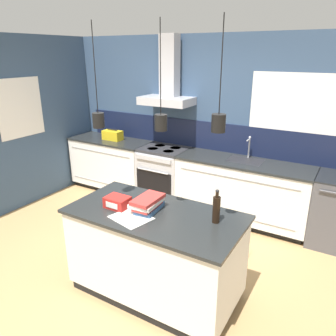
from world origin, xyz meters
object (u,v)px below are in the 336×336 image
object	(u,v)px
oven_range	(164,175)
yellow_toolbox	(113,135)
bottle_on_island	(216,209)
book_stack	(148,204)
red_supply_box	(117,202)

from	to	relation	value
oven_range	yellow_toolbox	xyz separation A→B (m)	(-1.04, 0.00, 0.54)
bottle_on_island	yellow_toolbox	distance (m)	3.23
book_stack	red_supply_box	bearing A→B (deg)	-162.90
yellow_toolbox	oven_range	bearing A→B (deg)	-0.24
red_supply_box	yellow_toolbox	xyz separation A→B (m)	(-1.73, 2.02, 0.03)
bottle_on_island	yellow_toolbox	world-z (taller)	bottle_on_island
book_stack	yellow_toolbox	xyz separation A→B (m)	(-2.02, 1.93, 0.01)
oven_range	yellow_toolbox	distance (m)	1.17
bottle_on_island	book_stack	bearing A→B (deg)	-169.56
yellow_toolbox	book_stack	bearing A→B (deg)	-43.62
bottle_on_island	yellow_toolbox	xyz separation A→B (m)	(-2.67, 1.81, -0.05)
oven_range	yellow_toolbox	bearing A→B (deg)	179.76
bottle_on_island	red_supply_box	size ratio (longest dim) A/B	1.35
oven_range	bottle_on_island	bearing A→B (deg)	-47.87
red_supply_box	yellow_toolbox	size ratio (longest dim) A/B	0.68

